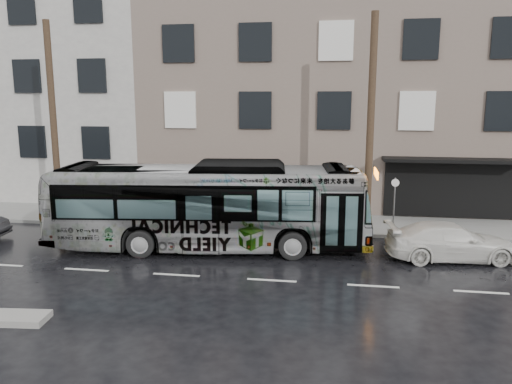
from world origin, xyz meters
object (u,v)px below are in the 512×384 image
utility_pole_rear (54,124)px  white_sedan (451,242)px  utility_pole_front (370,126)px  sign_post (394,206)px  bus (208,206)px

utility_pole_rear → white_sedan: (16.85, -2.65, -3.98)m
utility_pole_front → white_sedan: (2.85, -2.65, -3.98)m
utility_pole_rear → white_sedan: utility_pole_rear is taller
sign_post → bus: size_ratio=0.20×
utility_pole_rear → sign_post: utility_pole_rear is taller
utility_pole_rear → utility_pole_front: bearing=0.0°
utility_pole_front → utility_pole_rear: size_ratio=1.00×
utility_pole_front → sign_post: (1.10, 0.00, -3.30)m
sign_post → bus: bus is taller
utility_pole_rear → sign_post: size_ratio=3.75×
white_sedan → bus: bearing=83.4°
white_sedan → sign_post: bearing=26.3°
sign_post → white_sedan: bearing=-56.7°
utility_pole_front → white_sedan: utility_pole_front is taller
sign_post → bus: 7.76m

